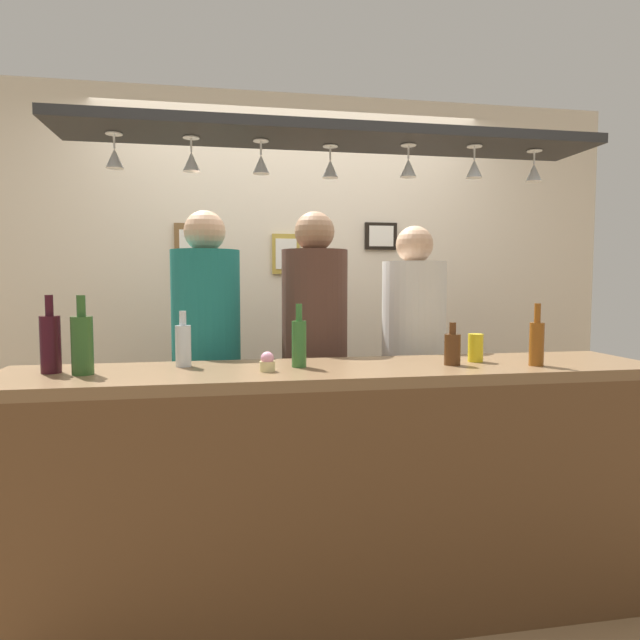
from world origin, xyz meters
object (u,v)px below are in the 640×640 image
Objects in this scene: picture_frame_crest at (286,254)px; bottle_beer_brown_stubby at (452,348)px; person_left_teal_shirt at (206,349)px; bottle_wine_dark_red at (50,342)px; bottle_soda_clear at (183,344)px; person_middle_brown_shirt at (315,346)px; drink_can at (476,348)px; bottle_beer_amber_tall at (537,342)px; person_right_white_patterned_shirt at (413,351)px; picture_frame_caricature at (196,250)px; cupcake at (267,362)px; bottle_champagne_green at (82,343)px; picture_frame_upper_small at (381,236)px; bottle_beer_green_import at (299,342)px.

bottle_beer_brown_stubby is at bearing -69.80° from picture_frame_crest.
bottle_wine_dark_red is (-0.57, -0.56, 0.11)m from person_left_teal_shirt.
bottle_soda_clear is 0.88× the size of picture_frame_crest.
person_middle_brown_shirt is 14.31× the size of drink_can.
bottle_beer_amber_tall is 1.00× the size of picture_frame_crest.
person_middle_brown_shirt reaches higher than bottle_beer_brown_stubby.
bottle_beer_brown_stubby is 0.35m from bottle_beer_amber_tall.
picture_frame_crest reaches higher than person_right_white_patterned_shirt.
bottle_soda_clear is 1.36m from picture_frame_caricature.
bottle_wine_dark_red reaches higher than cupcake.
bottle_champagne_green is (-1.00, -0.62, 0.10)m from person_middle_brown_shirt.
person_middle_brown_shirt is 5.82× the size of bottle_wine_dark_red.
person_left_teal_shirt is 0.72m from cupcake.
bottle_wine_dark_red is (-1.13, -0.56, 0.10)m from person_middle_brown_shirt.
bottle_beer_brown_stubby is 1.60m from bottle_wine_dark_red.
picture_frame_crest is at bearing 110.20° from bottle_beer_brown_stubby.
bottle_beer_amber_tall is (1.45, -0.24, 0.01)m from bottle_soda_clear.
bottle_beer_brown_stubby is (-0.06, -0.65, 0.10)m from person_right_white_patterned_shirt.
bottle_soda_clear is 1.46m from bottle_beer_amber_tall.
bottle_soda_clear is at bearing -142.52° from person_middle_brown_shirt.
picture_frame_upper_small is (1.22, 1.28, 0.56)m from bottle_soda_clear.
bottle_beer_brown_stubby is 0.78m from cupcake.
bottle_beer_green_import is 1.18× the size of picture_frame_upper_small.
person_middle_brown_shirt is 7.93× the size of picture_frame_upper_small.
person_middle_brown_shirt reaches higher than person_left_teal_shirt.
person_middle_brown_shirt is 1.17m from picture_frame_upper_small.
bottle_champagne_green is at bearing -138.17° from picture_frame_upper_small.
picture_frame_upper_small is (1.14, 0.80, 0.64)m from person_left_teal_shirt.
person_left_teal_shirt is 1.03× the size of person_right_white_patterned_shirt.
picture_frame_caricature is 1.31× the size of picture_frame_crest.
cupcake is (-0.92, -0.10, -0.03)m from drink_can.
bottle_beer_amber_tall is at bearing -27.93° from person_left_teal_shirt.
bottle_wine_dark_red is at bearing 154.71° from bottle_champagne_green.
bottle_champagne_green is 0.70m from cupcake.
picture_frame_caricature is at bearing 145.73° from person_right_white_patterned_shirt.
person_middle_brown_shirt is 1.18m from bottle_champagne_green.
bottle_soda_clear is (-0.64, -0.49, 0.08)m from person_middle_brown_shirt.
person_left_teal_shirt reaches higher than bottle_beer_green_import.
bottle_champagne_green is (-1.47, 0.03, 0.05)m from bottle_beer_brown_stubby.
bottle_champagne_green is 0.83m from bottle_beer_green_import.
drink_can is at bearing -43.15° from person_middle_brown_shirt.
bottle_beer_green_import reaches higher than bottle_beer_brown_stubby.
bottle_wine_dark_red reaches higher than bottle_soda_clear.
person_right_white_patterned_shirt is 21.56× the size of cupcake.
bottle_beer_amber_tall is at bearing -2.76° from cupcake.
drink_can is 1.60m from picture_frame_crest.
person_right_white_patterned_shirt reaches higher than bottle_beer_green_import.
person_right_white_patterned_shirt is at bearing 97.71° from drink_can.
person_middle_brown_shirt is 0.80m from bottle_soda_clear.
bottle_champagne_green reaches higher than drink_can.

